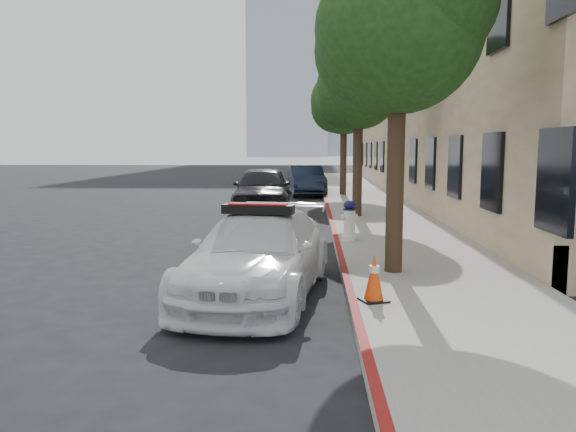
# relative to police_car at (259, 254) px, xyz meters

# --- Properties ---
(ground) EXTENTS (120.00, 120.00, 0.00)m
(ground) POSITION_rel_police_car_xyz_m (-0.65, 3.16, -0.65)
(ground) COLOR black
(ground) RESTS_ON ground
(sidewalk) EXTENTS (3.20, 50.00, 0.15)m
(sidewalk) POSITION_rel_police_car_xyz_m (2.95, 13.16, -0.58)
(sidewalk) COLOR gray
(sidewalk) RESTS_ON ground
(curb_strip) EXTENTS (0.12, 50.00, 0.15)m
(curb_strip) POSITION_rel_police_car_xyz_m (1.41, 13.16, -0.58)
(curb_strip) COLOR maroon
(curb_strip) RESTS_ON ground
(building) EXTENTS (8.00, 36.00, 10.00)m
(building) POSITION_rel_police_car_xyz_m (8.55, 18.16, 4.35)
(building) COLOR tan
(building) RESTS_ON ground
(tower_left) EXTENTS (18.00, 14.00, 60.00)m
(tower_left) POSITION_rel_police_car_xyz_m (-4.65, 123.16, 29.35)
(tower_left) COLOR #9EA8B7
(tower_left) RESTS_ON ground
(tower_right) EXTENTS (14.00, 14.00, 44.00)m
(tower_right) POSITION_rel_police_car_xyz_m (8.35, 138.16, 21.35)
(tower_right) COLOR #9EA8B7
(tower_right) RESTS_ON ground
(tree_near) EXTENTS (2.92, 2.82, 5.62)m
(tree_near) POSITION_rel_police_car_xyz_m (2.28, 1.15, 3.62)
(tree_near) COLOR black
(tree_near) RESTS_ON sidewalk
(tree_mid) EXTENTS (2.77, 2.64, 5.43)m
(tree_mid) POSITION_rel_police_car_xyz_m (2.28, 9.15, 3.51)
(tree_mid) COLOR black
(tree_mid) RESTS_ON sidewalk
(tree_far) EXTENTS (3.10, 3.00, 5.81)m
(tree_far) POSITION_rel_police_car_xyz_m (2.28, 17.15, 3.73)
(tree_far) COLOR black
(tree_far) RESTS_ON sidewalk
(police_car) EXTENTS (2.42, 4.70, 1.45)m
(police_car) POSITION_rel_police_car_xyz_m (0.00, 0.00, 0.00)
(police_car) COLOR white
(police_car) RESTS_ON ground
(parked_car_mid) EXTENTS (2.10, 4.88, 1.64)m
(parked_car_mid) POSITION_rel_police_car_xyz_m (-0.92, 11.13, 0.17)
(parked_car_mid) COLOR black
(parked_car_mid) RESTS_ON ground
(parked_car_far) EXTENTS (2.01, 4.52, 1.44)m
(parked_car_far) POSITION_rel_police_car_xyz_m (0.55, 18.33, 0.07)
(parked_car_far) COLOR black
(parked_car_far) RESTS_ON ground
(fire_hydrant) EXTENTS (0.39, 0.36, 0.92)m
(fire_hydrant) POSITION_rel_police_car_xyz_m (1.70, 4.43, -0.05)
(fire_hydrant) COLOR white
(fire_hydrant) RESTS_ON sidewalk
(traffic_cone) EXTENTS (0.45, 0.45, 0.67)m
(traffic_cone) POSITION_rel_police_car_xyz_m (1.70, -0.77, -0.17)
(traffic_cone) COLOR black
(traffic_cone) RESTS_ON sidewalk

